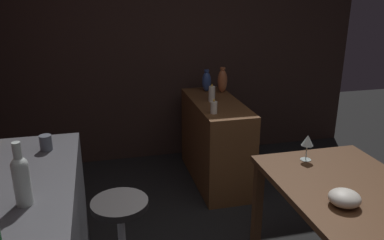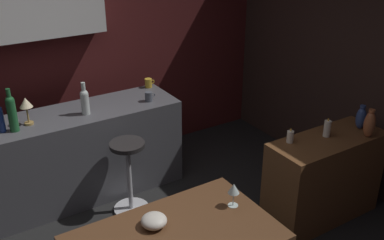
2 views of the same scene
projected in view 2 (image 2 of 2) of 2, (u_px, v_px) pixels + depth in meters
wall_kitchen_back at (40, 46)px, 4.39m from camera, size 5.20×0.33×2.60m
wall_side_right at (361, 60)px, 4.32m from camera, size 0.10×4.40×2.60m
kitchen_counter at (74, 156)px, 4.33m from camera, size 2.10×0.60×0.90m
sideboard_cabinet at (323, 178)px, 4.05m from camera, size 1.10×0.44×0.82m
bar_stool at (129, 175)px, 4.13m from camera, size 0.34×0.34×0.73m
wine_glass_left at (234, 189)px, 3.06m from camera, size 0.08×0.08×0.18m
fruit_bowl at (154, 221)px, 2.89m from camera, size 0.17×0.17×0.09m
wine_bottle_cobalt at (0, 118)px, 3.76m from camera, size 0.06×0.06×0.28m
wine_bottle_green at (12, 112)px, 3.75m from camera, size 0.08×0.08×0.39m
wine_bottle_clear at (85, 100)px, 4.09m from camera, size 0.08×0.08×0.31m
cup_mustard at (149, 83)px, 4.77m from camera, size 0.11×0.08×0.10m
cup_slate at (149, 96)px, 4.41m from camera, size 0.11×0.07×0.10m
counter_lamp at (26, 105)px, 3.87m from camera, size 0.11×0.11×0.25m
pillar_candle_tall at (290, 137)px, 3.78m from camera, size 0.06×0.06×0.13m
pillar_candle_short at (327, 129)px, 3.88m from camera, size 0.06×0.06×0.17m
vase_copper at (370, 124)px, 3.85m from camera, size 0.10×0.10×0.26m
vase_ceramic_blue at (361, 118)px, 4.00m from camera, size 0.09×0.09×0.23m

